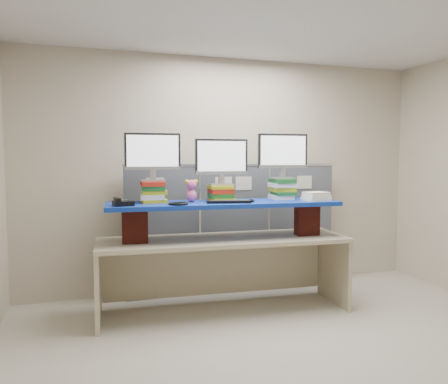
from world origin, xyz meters
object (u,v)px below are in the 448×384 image
object	(u,v)px
blue_board	(224,204)
keyboard	(228,202)
monitor_right	(283,153)
desk_phone	(122,203)
desk	(224,253)
monitor_left	(153,154)
monitor_center	(222,159)

from	to	relation	value
blue_board	keyboard	bearing A→B (deg)	-83.18
monitor_right	desk_phone	size ratio (longest dim) A/B	2.78
monitor_right	desk_phone	bearing A→B (deg)	-171.57
desk	desk_phone	world-z (taller)	desk_phone
desk	monitor_right	distance (m)	1.24
monitor_left	keyboard	distance (m)	0.90
monitor_center	keyboard	xyz separation A→B (m)	(-0.00, -0.24, -0.42)
monitor_left	monitor_right	size ratio (longest dim) A/B	1.00
desk	blue_board	xyz separation A→B (m)	(0.00, 0.00, 0.51)
monitor_center	desk_phone	size ratio (longest dim) A/B	2.78
monitor_left	monitor_center	size ratio (longest dim) A/B	1.00
desk	monitor_left	xyz separation A→B (m)	(-0.70, 0.16, 1.02)
monitor_left	keyboard	xyz separation A→B (m)	(0.71, -0.28, -0.47)
keyboard	monitor_right	bearing A→B (deg)	27.52
blue_board	keyboard	world-z (taller)	keyboard
monitor_center	monitor_right	xyz separation A→B (m)	(0.68, -0.04, 0.06)
monitor_right	desk	bearing A→B (deg)	-170.16
monitor_left	monitor_right	world-z (taller)	monitor_right
monitor_right	keyboard	bearing A→B (deg)	-160.21
desk	desk_phone	size ratio (longest dim) A/B	12.94
blue_board	monitor_center	size ratio (longest dim) A/B	4.25
blue_board	monitor_left	world-z (taller)	monitor_left
keyboard	monitor_left	bearing A→B (deg)	169.26
monitor_left	monitor_center	distance (m)	0.71
monitor_center	monitor_right	world-z (taller)	monitor_right
monitor_left	keyboard	bearing A→B (deg)	-18.47
monitor_left	monitor_right	distance (m)	1.39
desk_phone	desk	bearing A→B (deg)	-2.52
monitor_left	blue_board	bearing A→B (deg)	-9.53
desk	monitor_left	world-z (taller)	monitor_left
desk	desk_phone	distance (m)	1.17
monitor_center	desk_phone	bearing A→B (deg)	-166.12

